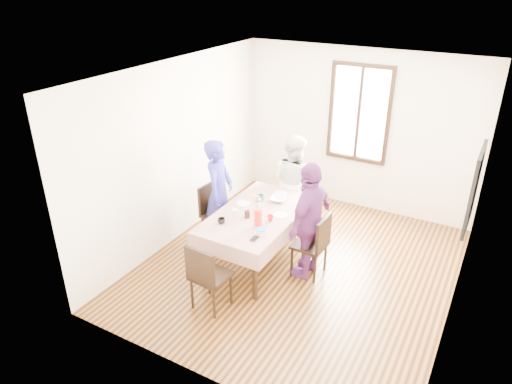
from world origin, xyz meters
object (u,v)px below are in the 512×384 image
person_far (293,182)px  person_right (309,220)px  dining_table (258,237)px  chair_near (211,275)px  chair_right (310,244)px  chair_far (293,199)px  person_left (219,193)px  chair_left (218,214)px

person_far → person_right: bearing=145.9°
dining_table → chair_near: (0.00, -1.17, 0.08)m
chair_near → person_right: 1.48m
chair_right → chair_near: size_ratio=1.00×
chair_far → person_left: 1.31m
person_far → person_right: (0.75, -1.09, 0.05)m
person_right → chair_near: bearing=-26.0°
person_right → dining_table: bearing=-80.5°
chair_left → person_left: size_ratio=0.56×
person_right → chair_left: bearing=-88.6°
chair_far → person_right: 1.39m
chair_right → person_right: 0.36m
dining_table → chair_far: 1.17m
chair_left → person_right: person_right is taller
chair_near → person_right: (0.75, 1.22, 0.36)m
dining_table → person_right: (0.75, 0.05, 0.44)m
chair_left → person_left: person_left is taller
chair_left → chair_right: same height
chair_near → person_far: 2.33m
dining_table → chair_right: bearing=4.0°
chair_left → chair_far: bearing=148.4°
person_far → chair_right: bearing=146.7°
person_far → chair_left: bearing=73.9°
chair_far → person_right: size_ratio=0.56×
chair_far → chair_near: size_ratio=1.00×
dining_table → person_far: bearing=90.0°
chair_near → person_right: person_right is taller
person_far → person_right: 1.32m
chair_near → person_far: person_far is taller
chair_right → person_right: person_right is taller
person_far → chair_near: bearing=111.7°
chair_left → chair_far: same height
chair_far → dining_table: bearing=94.4°
chair_far → person_left: bearing=57.9°
dining_table → chair_near: 1.17m
chair_far → person_far: 0.31m
dining_table → chair_far: bearing=90.0°
person_left → person_right: same height
dining_table → person_right: bearing=4.1°
chair_right → chair_far: 1.35m
dining_table → chair_near: size_ratio=1.87×
person_left → person_right: (1.49, -0.11, -0.00)m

